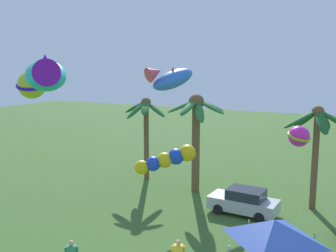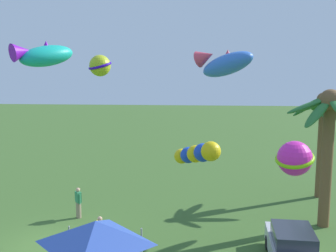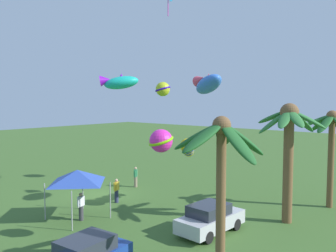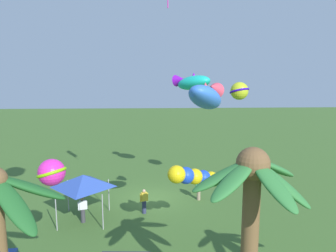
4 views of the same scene
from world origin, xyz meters
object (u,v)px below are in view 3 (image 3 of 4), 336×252
Objects in this scene: kite_ball_1 at (163,89)px; palm_tree_2 at (331,133)px; kite_fish_4 at (207,83)px; palm_tree_1 at (221,154)px; spectator_2 at (116,190)px; festival_tent at (77,176)px; kite_fish_5 at (119,82)px; palm_tree_0 at (289,135)px; spectator_0 at (81,206)px; kite_tube_3 at (188,148)px; kite_ball_2 at (161,141)px; spectator_1 at (136,177)px; parked_car_1 at (210,218)px.

palm_tree_2 is at bearing 98.38° from kite_ball_1.
kite_fish_4 is (3.25, 6.47, 0.15)m from kite_ball_1.
kite_fish_4 is at bearing -142.75° from palm_tree_1.
palm_tree_2 is 14.28m from spectator_2.
festival_tent is 9.90m from kite_fish_5.
palm_tree_0 is 4.18× the size of spectator_0.
palm_tree_0 is 6.33m from kite_tube_3.
kite_ball_2 reaches higher than spectator_2.
spectator_0 is 0.56× the size of festival_tent.
kite_ball_1 is 0.58× the size of kite_fish_4.
spectator_1 is 8.05m from festival_tent.
palm_tree_0 is 5.81m from kite_fish_4.
spectator_0 is at bearing -51.45° from palm_tree_0.
spectator_1 is 12.22m from kite_ball_2.
kite_fish_5 reaches higher than kite_fish_4.
palm_tree_2 is at bearing 108.04° from spectator_1.
kite_fish_5 is (-6.99, -4.43, 7.40)m from spectator_0.
kite_ball_2 is (2.93, -0.78, 4.21)m from parked_car_1.
kite_ball_2 is at bearing -20.01° from palm_tree_2.
palm_tree_0 is 4.18× the size of spectator_2.
palm_tree_1 is 2.17× the size of festival_tent.
palm_tree_0 is 12.05m from festival_tent.
spectator_2 is at bearing -70.51° from palm_tree_0.
kite_tube_3 is at bearing -52.31° from palm_tree_2.
spectator_2 is at bearing 11.85° from kite_ball_1.
spectator_1 is at bearing -90.94° from palm_tree_0.
parked_car_1 is 2.51× the size of spectator_0.
parked_car_1 is 1.30× the size of kite_fish_4.
kite_tube_3 is at bearing 83.72° from kite_fish_5.
palm_tree_1 is 11.77m from spectator_2.
kite_fish_5 is (-3.36, -3.35, 7.40)m from spectator_2.
kite_ball_2 is (-0.20, 5.85, 4.15)m from spectator_0.
kite_ball_1 is at bearing -130.88° from palm_tree_1.
kite_ball_1 is at bearing -139.50° from kite_ball_2.
parked_car_1 is at bearing -30.69° from palm_tree_0.
spectator_2 is 4.02m from festival_tent.
palm_tree_0 is 1.66× the size of parked_car_1.
kite_tube_3 is at bearing 122.63° from spectator_2.
kite_ball_2 is at bearing -14.82° from parked_car_1.
kite_ball_1 is 7.24m from kite_fish_4.
kite_fish_4 reaches higher than spectator_0.
palm_tree_1 is 15.12m from spectator_1.
spectator_1 is at bearing -151.88° from spectator_2.
spectator_1 is at bearing -96.34° from kite_fish_4.
palm_tree_0 is 12.81m from spectator_1.
kite_fish_4 is at bearing 110.25° from kite_tube_3.
festival_tent is at bearing 11.81° from kite_ball_1.
palm_tree_0 is at bearing -177.96° from palm_tree_1.
spectator_1 is 10.08m from kite_fish_4.
festival_tent is at bearing 20.57° from spectator_1.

